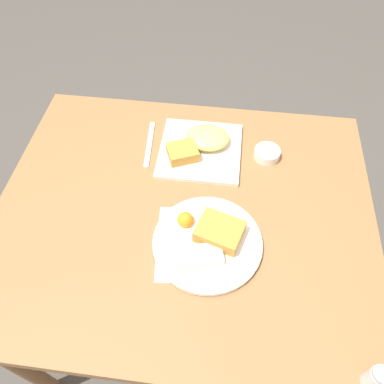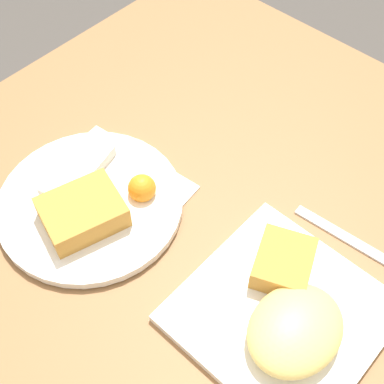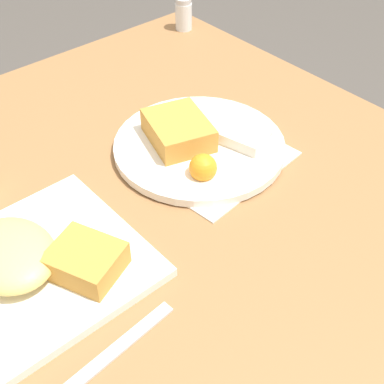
{
  "view_description": "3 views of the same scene",
  "coord_description": "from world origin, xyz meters",
  "px_view_note": "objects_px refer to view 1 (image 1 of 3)",
  "views": [
    {
      "loc": [
        -0.1,
        0.58,
        1.65
      ],
      "look_at": [
        -0.02,
        -0.03,
        0.83
      ],
      "focal_mm": 35.0,
      "sensor_mm": 36.0,
      "label": 1
    },
    {
      "loc": [
        -0.32,
        -0.34,
        1.47
      ],
      "look_at": [
        0.04,
        -0.01,
        0.81
      ],
      "focal_mm": 50.0,
      "sensor_mm": 36.0,
      "label": 2
    },
    {
      "loc": [
        0.46,
        -0.38,
        1.33
      ],
      "look_at": [
        0.03,
        -0.0,
        0.82
      ],
      "focal_mm": 50.0,
      "sensor_mm": 36.0,
      "label": 3
    }
  ],
  "objects_px": {
    "butter_knife": "(149,144)",
    "sauce_ramekin": "(267,153)",
    "plate_square_near": "(201,146)",
    "plate_oval_far": "(208,240)",
    "salt_shaker": "(375,378)"
  },
  "relations": [
    {
      "from": "plate_square_near",
      "to": "salt_shaker",
      "type": "distance_m",
      "value": 0.75
    },
    {
      "from": "plate_oval_far",
      "to": "sauce_ramekin",
      "type": "xyz_separation_m",
      "value": [
        -0.15,
        -0.33,
        -0.0
      ]
    },
    {
      "from": "plate_oval_far",
      "to": "salt_shaker",
      "type": "distance_m",
      "value": 0.47
    },
    {
      "from": "plate_oval_far",
      "to": "sauce_ramekin",
      "type": "bearing_deg",
      "value": -114.57
    },
    {
      "from": "plate_square_near",
      "to": "sauce_ramekin",
      "type": "distance_m",
      "value": 0.21
    },
    {
      "from": "plate_square_near",
      "to": "sauce_ramekin",
      "type": "relative_size",
      "value": 3.17
    },
    {
      "from": "plate_square_near",
      "to": "salt_shaker",
      "type": "height_order",
      "value": "salt_shaker"
    },
    {
      "from": "butter_knife",
      "to": "salt_shaker",
      "type": "bearing_deg",
      "value": 38.8
    },
    {
      "from": "sauce_ramekin",
      "to": "butter_knife",
      "type": "xyz_separation_m",
      "value": [
        0.37,
        -0.01,
        -0.01
      ]
    },
    {
      "from": "plate_square_near",
      "to": "butter_knife",
      "type": "bearing_deg",
      "value": -2.24
    },
    {
      "from": "butter_knife",
      "to": "plate_square_near",
      "type": "bearing_deg",
      "value": 82.99
    },
    {
      "from": "butter_knife",
      "to": "sauce_ramekin",
      "type": "bearing_deg",
      "value": 84.11
    },
    {
      "from": "plate_square_near",
      "to": "sauce_ramekin",
      "type": "xyz_separation_m",
      "value": [
        -0.21,
        0.0,
        -0.01
      ]
    },
    {
      "from": "plate_square_near",
      "to": "plate_oval_far",
      "type": "height_order",
      "value": "plate_square_near"
    },
    {
      "from": "plate_oval_far",
      "to": "plate_square_near",
      "type": "bearing_deg",
      "value": -80.29
    }
  ]
}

